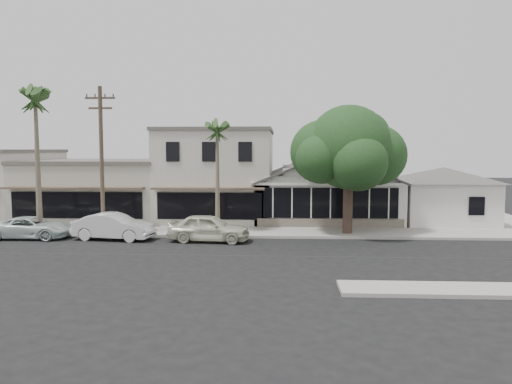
# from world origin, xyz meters

# --- Properties ---
(ground) EXTENTS (140.00, 140.00, 0.00)m
(ground) POSITION_xyz_m (0.00, 0.00, 0.00)
(ground) COLOR black
(ground) RESTS_ON ground
(sidewalk_north) EXTENTS (90.00, 3.50, 0.15)m
(sidewalk_north) POSITION_xyz_m (-8.00, 6.75, 0.07)
(sidewalk_north) COLOR #9E9991
(sidewalk_north) RESTS_ON ground
(corner_shop) EXTENTS (10.40, 8.60, 5.10)m
(corner_shop) POSITION_xyz_m (5.00, 12.47, 2.62)
(corner_shop) COLOR white
(corner_shop) RESTS_ON ground
(side_cottage) EXTENTS (6.00, 6.00, 3.00)m
(side_cottage) POSITION_xyz_m (13.20, 11.50, 1.50)
(side_cottage) COLOR white
(side_cottage) RESTS_ON ground
(row_building_near) EXTENTS (8.00, 10.00, 6.50)m
(row_building_near) POSITION_xyz_m (-3.00, 13.50, 3.25)
(row_building_near) COLOR silver
(row_building_near) RESTS_ON ground
(row_building_midnear) EXTENTS (10.00, 10.00, 4.20)m
(row_building_midnear) POSITION_xyz_m (-12.00, 13.50, 2.10)
(row_building_midnear) COLOR #B4B0A2
(row_building_midnear) RESTS_ON ground
(utility_pole) EXTENTS (1.80, 0.24, 9.00)m
(utility_pole) POSITION_xyz_m (-9.00, 5.20, 4.79)
(utility_pole) COLOR brown
(utility_pole) RESTS_ON ground
(car_0) EXTENTS (4.79, 2.27, 1.58)m
(car_0) POSITION_xyz_m (-2.33, 3.74, 0.79)
(car_0) COLOR beige
(car_0) RESTS_ON ground
(car_1) EXTENTS (4.88, 2.27, 1.55)m
(car_1) POSITION_xyz_m (-7.97, 4.04, 0.77)
(car_1) COLOR silver
(car_1) RESTS_ON ground
(car_2) EXTENTS (4.64, 2.17, 1.29)m
(car_2) POSITION_xyz_m (-12.97, 4.18, 0.64)
(car_2) COLOR silver
(car_2) RESTS_ON ground
(shade_tree) EXTENTS (7.15, 6.46, 7.93)m
(shade_tree) POSITION_xyz_m (5.78, 6.45, 5.22)
(shade_tree) COLOR #4E3B2F
(shade_tree) RESTS_ON ground
(palm_east) EXTENTS (2.37, 2.37, 7.33)m
(palm_east) POSITION_xyz_m (-2.14, 6.19, 6.31)
(palm_east) COLOR #726651
(palm_east) RESTS_ON ground
(palm_mid) EXTENTS (2.88, 2.88, 9.48)m
(palm_mid) POSITION_xyz_m (-13.19, 5.67, 8.18)
(palm_mid) COLOR #726651
(palm_mid) RESTS_ON ground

